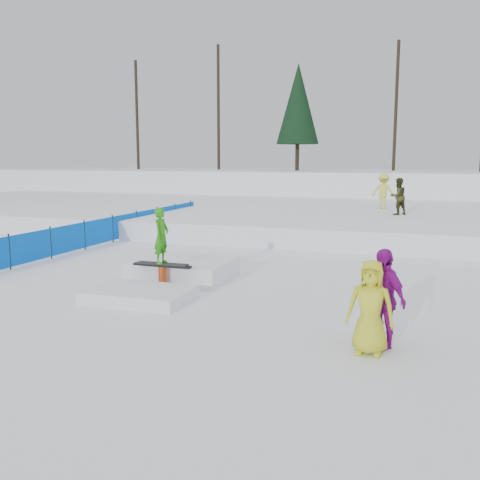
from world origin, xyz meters
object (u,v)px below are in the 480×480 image
(jib_rail_feature, at_px, (172,273))
(walker_ygreen, at_px, (384,191))
(spectator_yellow, at_px, (370,307))
(safety_fence, at_px, (113,228))
(walker_olive, at_px, (398,196))
(spectator_purple, at_px, (383,298))

(jib_rail_feature, bearing_deg, walker_ygreen, 74.06)
(walker_ygreen, bearing_deg, spectator_yellow, 102.04)
(spectator_yellow, bearing_deg, walker_ygreen, 95.93)
(safety_fence, height_order, walker_olive, walker_olive)
(safety_fence, bearing_deg, jib_rail_feature, -46.67)
(safety_fence, bearing_deg, spectator_yellow, -40.38)
(jib_rail_feature, bearing_deg, safety_fence, 133.33)
(walker_olive, bearing_deg, walker_ygreen, -113.21)
(safety_fence, distance_m, jib_rail_feature, 8.04)
(jib_rail_feature, bearing_deg, spectator_yellow, -32.62)
(walker_ygreen, bearing_deg, walker_olive, 116.06)
(spectator_purple, distance_m, jib_rail_feature, 6.48)
(safety_fence, relative_size, jib_rail_feature, 3.64)
(walker_olive, xyz_separation_m, jib_rail_feature, (-5.16, -12.58, -1.33))
(walker_ygreen, bearing_deg, safety_fence, 52.00)
(safety_fence, relative_size, spectator_purple, 8.92)
(walker_olive, xyz_separation_m, spectator_purple, (0.50, -15.68, -0.74))
(walker_olive, relative_size, jib_rail_feature, 0.38)
(spectator_purple, bearing_deg, safety_fence, -174.76)
(safety_fence, height_order, spectator_yellow, spectator_yellow)
(spectator_yellow, height_order, jib_rail_feature, jib_rail_feature)
(spectator_yellow, bearing_deg, safety_fence, 142.03)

